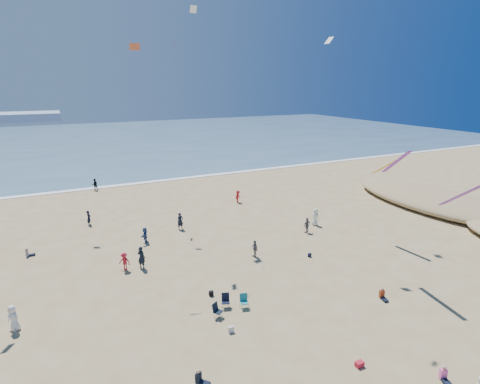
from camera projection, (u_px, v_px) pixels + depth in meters
name	position (u px, v px, depth m)	size (l,w,h in m)	color
ocean	(89.00, 141.00, 99.34)	(220.00, 100.00, 0.06)	#476B84
surf_line	(120.00, 185.00, 56.24)	(220.00, 1.20, 0.08)	white
standing_flyers	(242.00, 249.00, 32.55)	(33.04, 48.97, 1.93)	black
seated_group	(259.00, 329.00, 22.62)	(23.81, 28.31, 0.84)	silver
chair_cluster	(229.00, 305.00, 25.03)	(2.78, 1.60, 1.00)	black
white_tote	(231.00, 329.00, 22.98)	(0.35, 0.20, 0.40)	silver
black_backpack	(211.00, 293.00, 26.94)	(0.30, 0.22, 0.38)	black
cooler	(359.00, 364.00, 20.20)	(0.45, 0.30, 0.30)	red
navy_bag	(310.00, 255.00, 33.02)	(0.28, 0.18, 0.34)	black
kites_aloft	(282.00, 86.00, 28.90)	(41.37, 38.30, 29.01)	#2AA960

